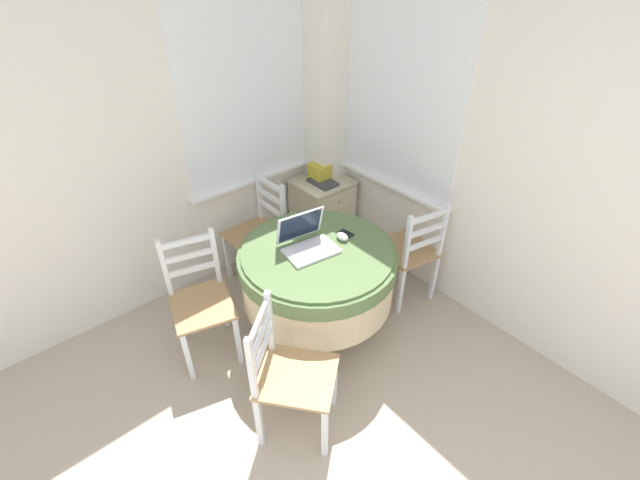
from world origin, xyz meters
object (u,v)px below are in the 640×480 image
Objects in this scene: corner_cabinet at (323,212)px; storage_box at (320,172)px; dining_chair_near_right_window at (409,252)px; dining_chair_camera_near at (289,376)px; computer_mouse at (342,237)px; dining_chair_near_back_window at (259,232)px; round_dining_table at (318,271)px; cell_phone at (346,233)px; book_on_cabinet at (323,182)px; laptop at (307,242)px; dining_chair_left_flank at (201,301)px.

corner_cabinet is 3.91× the size of storage_box.
dining_chair_camera_near is (-1.41, -0.31, 0.00)m from dining_chair_near_right_window.
dining_chair_near_right_window is at bearing -15.83° from computer_mouse.
dining_chair_camera_near is at bearing -117.21° from dining_chair_near_back_window.
dining_chair_camera_near reaches higher than round_dining_table.
dining_chair_near_right_window is 1.00× the size of dining_chair_camera_near.
dining_chair_near_back_window is (0.04, 0.80, -0.11)m from round_dining_table.
storage_box reaches higher than cell_phone.
dining_chair_near_back_window reaches higher than corner_cabinet.
round_dining_table is 0.81m from dining_chair_near_right_window.
dining_chair_near_back_window is at bearing -179.78° from book_on_cabinet.
dining_chair_camera_near is (-0.83, -0.47, -0.32)m from computer_mouse.
computer_mouse is 0.15× the size of corner_cabinet.
laptop is at bearing 171.61° from cell_phone.
book_on_cabinet is at bearing -129.41° from corner_cabinet.
storage_box is (0.73, 0.08, 0.29)m from dining_chair_near_back_window.
computer_mouse is at bearing -154.75° from cell_phone.
laptop is 1.15m from storage_box.
laptop is at bearing -96.07° from dining_chair_near_back_window.
dining_chair_near_back_window is 5.32× the size of storage_box.
laptop reaches higher than dining_chair_left_flank.
round_dining_table is 0.29m from computer_mouse.
dining_chair_near_right_window reaches higher than round_dining_table.
laptop reaches higher than dining_chair_near_back_window.
storage_box is (0.50, 0.87, -0.01)m from cell_phone.
corner_cabinet is (0.77, 0.84, -0.22)m from round_dining_table.
book_on_cabinet is (-0.03, -0.04, 0.34)m from corner_cabinet.
dining_chair_camera_near is 1.94m from corner_cabinet.
dining_chair_near_right_window is at bearing -87.70° from book_on_cabinet.
round_dining_table is 1.18m from storage_box.
dining_chair_camera_near is at bearing -150.67° from cell_phone.
cell_phone is 0.62m from dining_chair_near_right_window.
laptop is 0.82m from dining_chair_near_back_window.
book_on_cabinet is at bearing 57.08° from computer_mouse.
dining_chair_left_flank is (-1.50, 0.55, 0.00)m from dining_chair_near_right_window.
book_on_cabinet is (0.46, 0.79, -0.07)m from cell_phone.
round_dining_table is 6.43× the size of storage_box.
cell_phone is 0.68× the size of storage_box.
book_on_cabinet is (0.53, 0.82, -0.09)m from computer_mouse.
laptop is 0.82m from dining_chair_left_flank.
dining_chair_camera_near is at bearing -136.28° from corner_cabinet.
dining_chair_camera_near is 5.32× the size of storage_box.
computer_mouse is 0.84× the size of cell_phone.
dining_chair_near_right_window is at bearing -89.54° from storage_box.
corner_cabinet is at bearing 17.71° from dining_chair_left_flank.
round_dining_table is 1.21× the size of dining_chair_left_flank.
cell_phone is at bearing 29.33° from dining_chair_camera_near.
dining_chair_near_back_window is at bearing 62.79° from dining_chair_camera_near.
storage_box is 0.65× the size of book_on_cabinet.
dining_chair_left_flank is at bearing -161.06° from storage_box.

